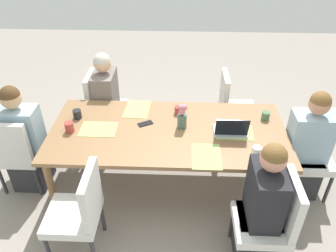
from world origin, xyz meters
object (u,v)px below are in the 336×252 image
at_px(person_head_left_right_near, 306,150).
at_px(chair_near_right_mid, 232,105).
at_px(dining_table, 168,135).
at_px(chair_near_left_mid, 102,104).
at_px(person_head_right_left_far, 25,144).
at_px(coffee_mug_centre_right, 69,127).
at_px(coffee_mug_near_left, 266,116).
at_px(coffee_mug_near_right, 77,114).
at_px(laptop_head_left_right_near, 231,130).
at_px(coffee_mug_far_left, 178,110).
at_px(phone_black, 145,124).
at_px(chair_head_left_right_near, 309,148).
at_px(chair_head_right_left_far, 17,150).
at_px(flower_vase, 182,116).
at_px(chair_far_right_far, 80,209).
at_px(person_far_left_near, 261,210).
at_px(coffee_mug_centre_left, 256,152).
at_px(person_near_left_mid, 107,105).
at_px(chair_far_left_near, 272,218).

height_order(person_head_left_right_near, chair_near_right_mid, person_head_left_right_near).
bearing_deg(person_head_left_right_near, dining_table, -0.85).
xyz_separation_m(dining_table, chair_near_left_mid, (0.85, -0.83, -0.16)).
distance_m(person_head_right_left_far, coffee_mug_centre_right, 0.57).
xyz_separation_m(coffee_mug_near_left, coffee_mug_near_right, (1.95, 0.05, 0.00)).
bearing_deg(coffee_mug_centre_right, laptop_head_left_right_near, -179.11).
xyz_separation_m(person_head_left_right_near, chair_near_right_mid, (0.62, -0.91, -0.03)).
xyz_separation_m(laptop_head_left_right_near, coffee_mug_far_left, (0.51, -0.35, -0.00)).
bearing_deg(phone_black, coffee_mug_near_right, -35.44).
height_order(coffee_mug_centre_right, phone_black, coffee_mug_centre_right).
bearing_deg(chair_head_left_right_near, coffee_mug_far_left, -10.83).
distance_m(laptop_head_left_right_near, phone_black, 0.85).
relative_size(chair_head_right_left_far, phone_black, 6.00).
distance_m(person_head_left_right_near, laptop_head_left_right_near, 0.82).
xyz_separation_m(person_head_right_left_far, flower_vase, (-1.61, -0.09, 0.33)).
relative_size(chair_far_right_far, laptop_head_left_right_near, 2.81).
xyz_separation_m(chair_near_left_mid, coffee_mug_far_left, (-0.95, 0.52, 0.27)).
relative_size(dining_table, chair_near_left_mid, 2.60).
bearing_deg(chair_far_right_far, chair_near_right_mid, -130.19).
bearing_deg(person_head_right_left_far, coffee_mug_far_left, -167.63).
height_order(dining_table, coffee_mug_near_left, coffee_mug_near_left).
height_order(chair_near_right_mid, phone_black, chair_near_right_mid).
bearing_deg(chair_far_right_far, coffee_mug_near_left, -147.57).
height_order(flower_vase, laptop_head_left_right_near, flower_vase).
xyz_separation_m(dining_table, person_head_right_left_far, (1.48, 0.03, -0.13)).
height_order(chair_head_left_right_near, coffee_mug_centre_right, chair_head_left_right_near).
height_order(coffee_mug_near_right, coffee_mug_far_left, coffee_mug_near_right).
relative_size(laptop_head_left_right_near, coffee_mug_far_left, 3.85).
xyz_separation_m(person_far_left_near, coffee_mug_centre_left, (0.00, -0.44, 0.25)).
distance_m(coffee_mug_centre_right, phone_black, 0.75).
bearing_deg(coffee_mug_centre_left, coffee_mug_near_left, -108.52).
distance_m(person_head_right_left_far, person_head_left_right_near, 2.86).
xyz_separation_m(person_head_right_left_far, chair_far_right_far, (-0.78, 0.81, -0.03)).
bearing_deg(chair_far_right_far, coffee_mug_near_right, -76.08).
bearing_deg(chair_near_left_mid, laptop_head_left_right_near, 149.15).
bearing_deg(chair_far_right_far, phone_black, -116.15).
relative_size(chair_near_right_mid, phone_black, 6.00).
distance_m(chair_head_right_left_far, coffee_mug_far_left, 1.71).
xyz_separation_m(coffee_mug_centre_left, coffee_mug_centre_right, (1.76, -0.31, -0.00)).
height_order(chair_head_right_left_far, chair_head_left_right_near, same).
distance_m(person_near_left_mid, coffee_mug_near_right, 0.66).
bearing_deg(chair_near_right_mid, chair_head_right_left_far, 23.37).
relative_size(chair_near_left_mid, person_head_right_left_far, 0.75).
height_order(chair_far_right_far, coffee_mug_near_right, chair_far_right_far).
relative_size(person_far_left_near, person_near_left_mid, 1.00).
distance_m(person_near_left_mid, phone_black, 0.89).
bearing_deg(chair_far_left_near, chair_far_right_far, -0.99).
height_order(chair_far_left_near, coffee_mug_near_right, chair_far_left_near).
distance_m(person_head_right_left_far, flower_vase, 1.65).
height_order(chair_head_left_right_near, chair_far_right_far, same).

